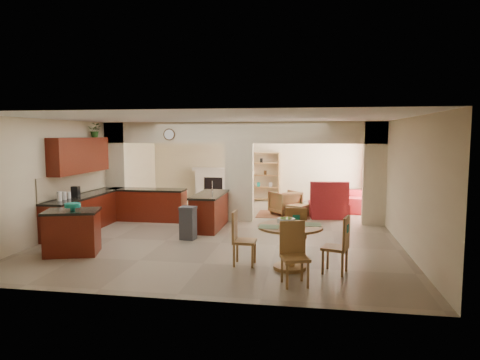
% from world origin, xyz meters
% --- Properties ---
extents(floor, '(10.00, 10.00, 0.00)m').
position_xyz_m(floor, '(0.00, 0.00, 0.00)').
color(floor, '#83725A').
rests_on(floor, ground).
extents(ceiling, '(10.00, 10.00, 0.00)m').
position_xyz_m(ceiling, '(0.00, 0.00, 2.80)').
color(ceiling, white).
rests_on(ceiling, wall_back).
extents(wall_back, '(8.00, 0.00, 8.00)m').
position_xyz_m(wall_back, '(0.00, 5.00, 1.40)').
color(wall_back, beige).
rests_on(wall_back, floor).
extents(wall_front, '(8.00, 0.00, 8.00)m').
position_xyz_m(wall_front, '(0.00, -5.00, 1.40)').
color(wall_front, beige).
rests_on(wall_front, floor).
extents(wall_left, '(0.00, 10.00, 10.00)m').
position_xyz_m(wall_left, '(-4.00, 0.00, 1.40)').
color(wall_left, beige).
rests_on(wall_left, floor).
extents(wall_right, '(0.00, 10.00, 10.00)m').
position_xyz_m(wall_right, '(4.00, 0.00, 1.40)').
color(wall_right, beige).
rests_on(wall_right, floor).
extents(partition_left_pier, '(0.60, 0.25, 2.80)m').
position_xyz_m(partition_left_pier, '(-3.70, 1.00, 1.40)').
color(partition_left_pier, beige).
rests_on(partition_left_pier, floor).
extents(partition_center_pier, '(0.80, 0.25, 2.20)m').
position_xyz_m(partition_center_pier, '(0.00, 1.00, 1.10)').
color(partition_center_pier, beige).
rests_on(partition_center_pier, floor).
extents(partition_right_pier, '(0.60, 0.25, 2.80)m').
position_xyz_m(partition_right_pier, '(3.70, 1.00, 1.40)').
color(partition_right_pier, beige).
rests_on(partition_right_pier, floor).
extents(partition_header, '(8.00, 0.25, 0.60)m').
position_xyz_m(partition_header, '(0.00, 1.00, 2.50)').
color(partition_header, beige).
rests_on(partition_header, partition_center_pier).
extents(kitchen_counter, '(2.52, 3.29, 1.48)m').
position_xyz_m(kitchen_counter, '(-3.26, -0.25, 0.46)').
color(kitchen_counter, '#480F08').
rests_on(kitchen_counter, floor).
extents(upper_cabinets, '(0.35, 2.40, 0.90)m').
position_xyz_m(upper_cabinets, '(-3.82, -0.80, 1.92)').
color(upper_cabinets, '#480F08').
rests_on(upper_cabinets, wall_left).
extents(peninsula, '(0.70, 1.85, 0.91)m').
position_xyz_m(peninsula, '(-0.60, -0.11, 0.46)').
color(peninsula, '#480F08').
rests_on(peninsula, floor).
extents(wall_clock, '(0.34, 0.03, 0.34)m').
position_xyz_m(wall_clock, '(-2.00, 0.85, 2.45)').
color(wall_clock, '#4F341A').
rests_on(wall_clock, partition_header).
extents(rug, '(1.60, 1.30, 0.01)m').
position_xyz_m(rug, '(1.20, 2.10, 0.01)').
color(rug, '#945836').
rests_on(rug, floor).
extents(fireplace, '(1.60, 0.35, 1.20)m').
position_xyz_m(fireplace, '(-1.60, 4.83, 0.61)').
color(fireplace, beige).
rests_on(fireplace, floor).
extents(shelving_unit, '(1.00, 0.32, 1.80)m').
position_xyz_m(shelving_unit, '(0.35, 4.82, 0.90)').
color(shelving_unit, '#905D31').
rests_on(shelving_unit, floor).
extents(window_a, '(0.02, 0.90, 1.90)m').
position_xyz_m(window_a, '(3.97, 2.30, 1.20)').
color(window_a, white).
rests_on(window_a, wall_right).
extents(window_b, '(0.02, 0.90, 1.90)m').
position_xyz_m(window_b, '(3.97, 4.00, 1.20)').
color(window_b, white).
rests_on(window_b, wall_right).
extents(glazed_door, '(0.02, 0.70, 2.10)m').
position_xyz_m(glazed_door, '(3.97, 3.15, 1.05)').
color(glazed_door, white).
rests_on(glazed_door, wall_right).
extents(drape_a_left, '(0.10, 0.28, 2.30)m').
position_xyz_m(drape_a_left, '(3.93, 1.70, 1.20)').
color(drape_a_left, '#431C1A').
rests_on(drape_a_left, wall_right).
extents(drape_a_right, '(0.10, 0.28, 2.30)m').
position_xyz_m(drape_a_right, '(3.93, 2.90, 1.20)').
color(drape_a_right, '#431C1A').
rests_on(drape_a_right, wall_right).
extents(drape_b_left, '(0.10, 0.28, 2.30)m').
position_xyz_m(drape_b_left, '(3.93, 3.40, 1.20)').
color(drape_b_left, '#431C1A').
rests_on(drape_b_left, wall_right).
extents(drape_b_right, '(0.10, 0.28, 2.30)m').
position_xyz_m(drape_b_right, '(3.93, 4.60, 1.20)').
color(drape_b_right, '#431C1A').
rests_on(drape_b_right, wall_right).
extents(ceiling_fan, '(1.00, 1.00, 0.10)m').
position_xyz_m(ceiling_fan, '(1.50, 3.00, 2.56)').
color(ceiling_fan, white).
rests_on(ceiling_fan, ceiling).
extents(kitchen_island, '(1.23, 1.02, 0.91)m').
position_xyz_m(kitchen_island, '(-2.80, -3.00, 0.46)').
color(kitchen_island, '#480F08').
rests_on(kitchen_island, floor).
extents(teal_bowl, '(0.32, 0.32, 0.15)m').
position_xyz_m(teal_bowl, '(-2.76, -3.02, 0.99)').
color(teal_bowl, '#128271').
rests_on(teal_bowl, kitchen_island).
extents(trash_can, '(0.37, 0.32, 0.71)m').
position_xyz_m(trash_can, '(-0.81, -1.41, 0.36)').
color(trash_can, '#303033').
rests_on(trash_can, floor).
extents(dining_table, '(1.17, 1.17, 0.80)m').
position_xyz_m(dining_table, '(1.64, -3.26, 0.53)').
color(dining_table, '#905D31').
rests_on(dining_table, floor).
extents(fruit_bowl, '(0.31, 0.31, 0.17)m').
position_xyz_m(fruit_bowl, '(1.57, -3.33, 0.88)').
color(fruit_bowl, '#5FA523').
rests_on(fruit_bowl, dining_table).
extents(sofa, '(2.52, 1.14, 0.72)m').
position_xyz_m(sofa, '(3.30, 3.57, 0.36)').
color(sofa, maroon).
rests_on(sofa, floor).
extents(chaise, '(1.20, 1.03, 0.44)m').
position_xyz_m(chaise, '(2.55, 1.91, 0.22)').
color(chaise, maroon).
rests_on(chaise, floor).
extents(armchair, '(1.11, 1.11, 0.73)m').
position_xyz_m(armchair, '(1.24, 2.13, 0.37)').
color(armchair, maroon).
rests_on(armchair, floor).
extents(ottoman, '(0.70, 0.70, 0.39)m').
position_xyz_m(ottoman, '(1.63, 1.67, 0.19)').
color(ottoman, maroon).
rests_on(ottoman, floor).
extents(plant, '(0.39, 0.36, 0.38)m').
position_xyz_m(plant, '(-3.82, 0.02, 2.56)').
color(plant, '#1C4512').
rests_on(plant, upper_cabinets).
extents(chair_north, '(0.44, 0.44, 1.02)m').
position_xyz_m(chair_north, '(1.73, -2.53, 0.55)').
color(chair_north, '#905D31').
rests_on(chair_north, floor).
extents(chair_east, '(0.52, 0.52, 1.02)m').
position_xyz_m(chair_east, '(2.52, -3.39, 0.55)').
color(chair_east, '#905D31').
rests_on(chair_east, floor).
extents(chair_south, '(0.53, 0.53, 1.02)m').
position_xyz_m(chair_south, '(1.73, -4.03, 0.55)').
color(chair_south, '#905D31').
rests_on(chair_south, floor).
extents(chair_west, '(0.43, 0.42, 1.02)m').
position_xyz_m(chair_west, '(0.71, -3.16, 0.55)').
color(chair_west, '#905D31').
rests_on(chair_west, floor).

